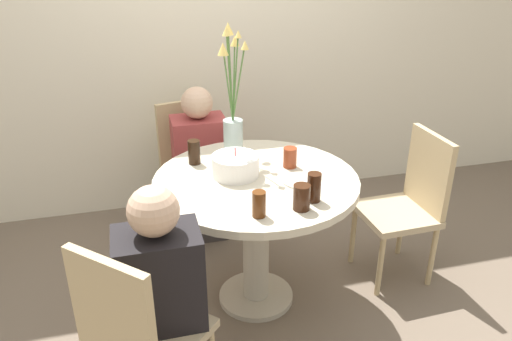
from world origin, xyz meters
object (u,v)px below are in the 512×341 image
(flower_vase, at_px, (233,114))
(person_woman, at_px, (200,170))
(chair_near_front, at_px, (409,199))
(drink_glass_2, at_px, (194,152))
(person_boy, at_px, (163,308))
(chair_far_back, at_px, (136,331))
(birthday_cake, at_px, (235,166))
(chair_right_flank, at_px, (191,161))
(drink_glass_3, at_px, (314,187))
(side_plate, at_px, (300,181))
(drink_glass_0, at_px, (302,197))
(drink_glass_1, at_px, (290,157))
(drink_glass_4, at_px, (259,204))

(flower_vase, bearing_deg, person_woman, 106.28)
(chair_near_front, relative_size, flower_vase, 1.24)
(drink_glass_2, distance_m, person_boy, 0.92)
(chair_far_back, height_order, birthday_cake, birthday_cake)
(chair_right_flank, relative_size, drink_glass_3, 6.43)
(chair_far_back, relative_size, chair_near_front, 1.00)
(side_plate, xyz_separation_m, drink_glass_0, (-0.09, -0.27, 0.05))
(chair_near_front, height_order, drink_glass_1, chair_near_front)
(chair_far_back, bearing_deg, person_woman, -63.92)
(drink_glass_0, bearing_deg, drink_glass_4, -176.53)
(side_plate, xyz_separation_m, drink_glass_1, (0.00, 0.18, 0.05))
(chair_far_back, bearing_deg, birthday_cake, -83.36)
(chair_far_back, relative_size, drink_glass_0, 7.48)
(drink_glass_0, height_order, drink_glass_4, same)
(chair_right_flank, relative_size, chair_far_back, 1.00)
(drink_glass_0, distance_m, drink_glass_1, 0.46)
(chair_near_front, xyz_separation_m, person_boy, (-1.48, -0.58, -0.01))
(drink_glass_1, bearing_deg, chair_right_flank, 117.28)
(chair_far_back, bearing_deg, side_plate, -102.15)
(drink_glass_4, bearing_deg, birthday_cake, 91.01)
(chair_right_flank, bearing_deg, drink_glass_2, -108.70)
(chair_right_flank, bearing_deg, chair_far_back, -119.06)
(person_woman, height_order, person_boy, same)
(chair_near_front, relative_size, drink_glass_3, 6.43)
(side_plate, xyz_separation_m, person_woman, (-0.38, 0.85, -0.28))
(birthday_cake, bearing_deg, chair_near_front, -1.59)
(drink_glass_2, height_order, drink_glass_3, drink_glass_3)
(drink_glass_0, height_order, person_boy, person_boy)
(drink_glass_2, xyz_separation_m, drink_glass_4, (0.19, -0.64, -0.01))
(chair_far_back, distance_m, side_plate, 1.06)
(chair_right_flank, distance_m, drink_glass_0, 1.36)
(flower_vase, bearing_deg, side_plate, -58.03)
(chair_far_back, xyz_separation_m, side_plate, (0.86, 0.56, 0.27))
(chair_near_front, height_order, side_plate, chair_near_front)
(drink_glass_2, distance_m, drink_glass_3, 0.74)
(chair_near_front, distance_m, person_woman, 1.33)
(drink_glass_1, distance_m, drink_glass_2, 0.52)
(flower_vase, bearing_deg, birthday_cake, -99.96)
(chair_far_back, bearing_deg, flower_vase, -77.27)
(chair_right_flank, bearing_deg, drink_glass_1, -76.15)
(chair_right_flank, distance_m, birthday_cake, 0.92)
(chair_far_back, xyz_separation_m, drink_glass_4, (0.57, 0.28, 0.33))
(chair_far_back, distance_m, drink_glass_3, 0.98)
(chair_far_back, height_order, drink_glass_0, chair_far_back)
(chair_right_flank, height_order, drink_glass_0, chair_right_flank)
(drink_glass_0, xyz_separation_m, drink_glass_4, (-0.20, -0.01, -0.00))
(birthday_cake, xyz_separation_m, side_plate, (0.30, -0.15, -0.05))
(chair_right_flank, xyz_separation_m, chair_near_front, (1.15, -0.88, 0.00))
(drink_glass_2, bearing_deg, drink_glass_3, -50.07)
(drink_glass_1, distance_m, person_boy, 1.04)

